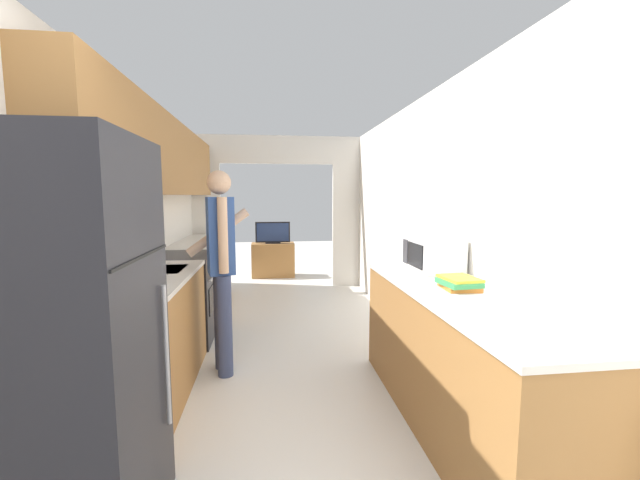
{
  "coord_description": "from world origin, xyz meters",
  "views": [
    {
      "loc": [
        -0.14,
        -1.07,
        1.53
      ],
      "look_at": [
        0.46,
        3.51,
        1.01
      ],
      "focal_mm": 22.0,
      "sensor_mm": 36.0,
      "label": 1
    }
  ],
  "objects_px": {
    "refrigerator": "(60,350)",
    "book_stack": "(459,283)",
    "tv_cabinet": "(273,260)",
    "television": "(273,233)",
    "microwave": "(433,254)",
    "person": "(221,265)",
    "range_oven": "(182,297)"
  },
  "relations": [
    {
      "from": "refrigerator",
      "to": "range_oven",
      "type": "xyz_separation_m",
      "value": [
        -0.04,
        2.48,
        -0.42
      ]
    },
    {
      "from": "microwave",
      "to": "tv_cabinet",
      "type": "relative_size",
      "value": 0.64
    },
    {
      "from": "refrigerator",
      "to": "person",
      "type": "relative_size",
      "value": 1.02
    },
    {
      "from": "refrigerator",
      "to": "book_stack",
      "type": "bearing_deg",
      "value": 17.7
    },
    {
      "from": "range_oven",
      "to": "tv_cabinet",
      "type": "relative_size",
      "value": 1.33
    },
    {
      "from": "book_stack",
      "to": "tv_cabinet",
      "type": "relative_size",
      "value": 0.36
    },
    {
      "from": "range_oven",
      "to": "book_stack",
      "type": "bearing_deg",
      "value": -39.89
    },
    {
      "from": "range_oven",
      "to": "person",
      "type": "relative_size",
      "value": 0.61
    },
    {
      "from": "microwave",
      "to": "television",
      "type": "xyz_separation_m",
      "value": [
        -1.26,
        4.36,
        -0.22
      ]
    },
    {
      "from": "person",
      "to": "range_oven",
      "type": "bearing_deg",
      "value": 17.6
    },
    {
      "from": "range_oven",
      "to": "book_stack",
      "type": "height_order",
      "value": "range_oven"
    },
    {
      "from": "person",
      "to": "television",
      "type": "xyz_separation_m",
      "value": [
        0.47,
        4.01,
        -0.11
      ]
    },
    {
      "from": "microwave",
      "to": "tv_cabinet",
      "type": "distance_m",
      "value": 4.64
    },
    {
      "from": "refrigerator",
      "to": "person",
      "type": "xyz_separation_m",
      "value": [
        0.47,
        1.66,
        0.05
      ]
    },
    {
      "from": "refrigerator",
      "to": "book_stack",
      "type": "xyz_separation_m",
      "value": [
        2.11,
        0.67,
        0.07
      ]
    },
    {
      "from": "television",
      "to": "refrigerator",
      "type": "bearing_deg",
      "value": -99.4
    },
    {
      "from": "tv_cabinet",
      "to": "refrigerator",
      "type": "bearing_deg",
      "value": -99.33
    },
    {
      "from": "tv_cabinet",
      "to": "book_stack",
      "type": "bearing_deg",
      "value": -76.89
    },
    {
      "from": "range_oven",
      "to": "microwave",
      "type": "distance_m",
      "value": 2.6
    },
    {
      "from": "refrigerator",
      "to": "television",
      "type": "distance_m",
      "value": 5.75
    },
    {
      "from": "person",
      "to": "book_stack",
      "type": "bearing_deg",
      "value": -135.62
    },
    {
      "from": "refrigerator",
      "to": "range_oven",
      "type": "bearing_deg",
      "value": 90.99
    },
    {
      "from": "tv_cabinet",
      "to": "television",
      "type": "height_order",
      "value": "television"
    },
    {
      "from": "microwave",
      "to": "book_stack",
      "type": "relative_size",
      "value": 1.78
    },
    {
      "from": "refrigerator",
      "to": "book_stack",
      "type": "height_order",
      "value": "refrigerator"
    },
    {
      "from": "refrigerator",
      "to": "book_stack",
      "type": "distance_m",
      "value": 2.22
    },
    {
      "from": "refrigerator",
      "to": "person",
      "type": "height_order",
      "value": "refrigerator"
    },
    {
      "from": "book_stack",
      "to": "microwave",
      "type": "bearing_deg",
      "value": 82.21
    },
    {
      "from": "tv_cabinet",
      "to": "range_oven",
      "type": "bearing_deg",
      "value": -106.87
    },
    {
      "from": "tv_cabinet",
      "to": "television",
      "type": "bearing_deg",
      "value": -90.0
    },
    {
      "from": "person",
      "to": "tv_cabinet",
      "type": "distance_m",
      "value": 4.13
    },
    {
      "from": "refrigerator",
      "to": "tv_cabinet",
      "type": "distance_m",
      "value": 5.82
    }
  ]
}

